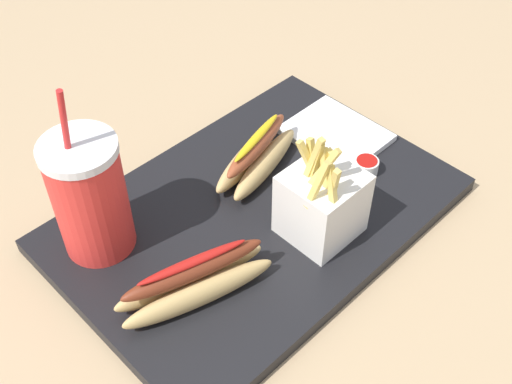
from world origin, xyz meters
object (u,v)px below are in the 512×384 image
Objects in this scene: soda_cup at (90,197)px; napkin_stack at (336,134)px; hot_dog_1 at (257,156)px; hot_dog_2 at (195,281)px; ketchup_cup_1 at (366,166)px; fries_basket at (322,203)px.

napkin_stack is at bearing 168.45° from soda_cup.
napkin_stack is at bearing 166.15° from hot_dog_1.
soda_cup reaches higher than hot_dog_2.
soda_cup is 0.23m from hot_dog_1.
ketchup_cup_1 reaches higher than napkin_stack.
hot_dog_1 is at bearing -47.03° from ketchup_cup_1.
hot_dog_2 is at bearing 102.44° from soda_cup.
hot_dog_1 is at bearing -13.85° from napkin_stack.
soda_cup reaches higher than fries_basket.
fries_basket is 0.80× the size of hot_dog_2.
soda_cup is 0.15m from hot_dog_2.
ketchup_cup_1 is (-0.12, -0.02, -0.04)m from fries_basket.
hot_dog_2 is 0.29m from ketchup_cup_1.
fries_basket is (-0.20, 0.17, -0.03)m from soda_cup.
soda_cup reaches higher than hot_dog_1.
soda_cup is at bearing -10.22° from hot_dog_1.
ketchup_cup_1 is (-0.32, 0.15, -0.07)m from soda_cup.
soda_cup is 0.36m from ketchup_cup_1.
hot_dog_2 is 1.41× the size of napkin_stack.
soda_cup reaches higher than ketchup_cup_1.
hot_dog_1 is 0.15m from ketchup_cup_1.
fries_basket is 1.13× the size of napkin_stack.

